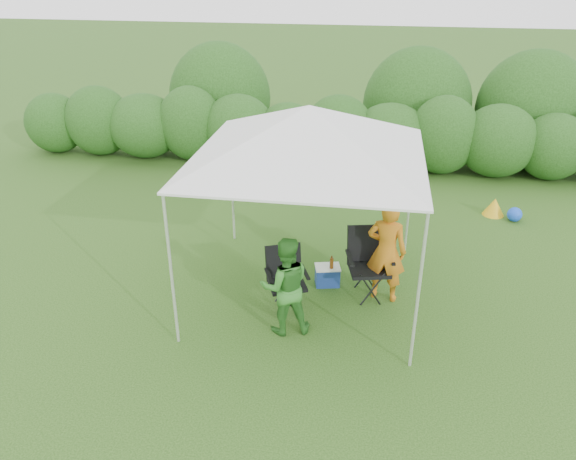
% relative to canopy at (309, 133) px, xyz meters
% --- Properties ---
extents(ground, '(70.00, 70.00, 0.00)m').
position_rel_canopy_xyz_m(ground, '(0.00, -0.50, -2.46)').
color(ground, '#335B1C').
extents(hedge, '(15.89, 1.53, 1.80)m').
position_rel_canopy_xyz_m(hedge, '(0.11, 5.50, -1.64)').
color(hedge, '#27551A').
rests_on(hedge, ground).
extents(canopy, '(3.10, 3.10, 2.83)m').
position_rel_canopy_xyz_m(canopy, '(0.00, 0.00, 0.00)').
color(canopy, silver).
rests_on(canopy, ground).
extents(chair_right, '(0.74, 0.69, 1.04)m').
position_rel_canopy_xyz_m(chair_right, '(0.90, 0.10, -1.88)').
color(chair_right, black).
rests_on(chair_right, ground).
extents(chair_left, '(0.68, 0.66, 0.91)m').
position_rel_canopy_xyz_m(chair_left, '(-0.24, -0.44, -1.95)').
color(chair_left, black).
rests_on(chair_left, ground).
extents(man, '(0.63, 0.47, 1.56)m').
position_rel_canopy_xyz_m(man, '(1.15, -0.00, -1.68)').
color(man, '#C36B16').
rests_on(man, ground).
extents(woman, '(0.80, 0.70, 1.39)m').
position_rel_canopy_xyz_m(woman, '(-0.15, -1.02, -1.77)').
color(woman, '#327B28').
rests_on(woman, ground).
extents(cooler, '(0.43, 0.35, 0.32)m').
position_rel_canopy_xyz_m(cooler, '(0.30, 0.23, -2.30)').
color(cooler, navy).
rests_on(cooler, ground).
extents(bottle, '(0.06, 0.06, 0.21)m').
position_rel_canopy_xyz_m(bottle, '(0.36, 0.19, -2.04)').
color(bottle, '#592D0C').
rests_on(bottle, cooler).
extents(lawn_toy, '(0.69, 0.57, 0.34)m').
position_rel_canopy_xyz_m(lawn_toy, '(3.33, 3.23, -2.30)').
color(lawn_toy, gold).
rests_on(lawn_toy, ground).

